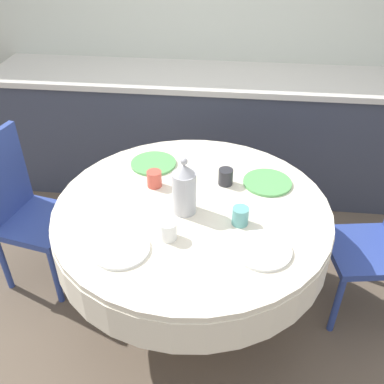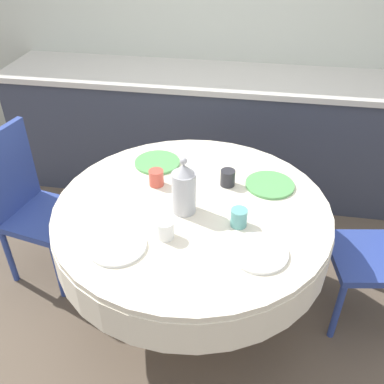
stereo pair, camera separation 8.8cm
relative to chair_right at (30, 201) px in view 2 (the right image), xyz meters
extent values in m
plane|color=brown|center=(1.00, -0.20, -0.51)|extent=(12.00, 12.00, 0.00)
cube|color=beige|center=(1.00, 1.48, 0.79)|extent=(7.00, 0.05, 2.60)
cube|color=#383D4C|center=(1.00, 1.14, -0.07)|extent=(3.20, 0.60, 0.88)
cube|color=beige|center=(1.00, 1.14, 0.39)|extent=(3.24, 0.64, 0.04)
cylinder|color=brown|center=(1.00, -0.20, -0.49)|extent=(0.44, 0.44, 0.04)
cylinder|color=brown|center=(1.00, -0.20, -0.22)|extent=(0.11, 0.11, 0.51)
cylinder|color=silver|center=(1.00, -0.20, 0.12)|extent=(1.34, 1.34, 0.18)
cylinder|color=silver|center=(1.00, -0.20, 0.23)|extent=(1.33, 1.33, 0.03)
cube|color=#2D428E|center=(1.92, -0.05, -0.09)|extent=(0.46, 0.46, 0.04)
cylinder|color=#2D428E|center=(1.77, -0.26, -0.31)|extent=(0.04, 0.04, 0.40)
cylinder|color=#2D428E|center=(1.72, 0.09, -0.31)|extent=(0.04, 0.04, 0.40)
cylinder|color=#2D428E|center=(2.07, 0.15, -0.31)|extent=(0.04, 0.04, 0.40)
cube|color=#2D428E|center=(0.08, -0.02, -0.09)|extent=(0.47, 0.47, 0.04)
cube|color=#2D428E|center=(-0.10, 0.02, 0.18)|extent=(0.11, 0.38, 0.51)
cylinder|color=#2D428E|center=(0.29, 0.12, -0.31)|extent=(0.04, 0.04, 0.40)
cylinder|color=#2D428E|center=(0.22, -0.22, -0.31)|extent=(0.04, 0.04, 0.40)
cylinder|color=#2D428E|center=(-0.06, 0.19, -0.31)|extent=(0.04, 0.04, 0.40)
cylinder|color=#2D428E|center=(-0.13, -0.15, -0.31)|extent=(0.04, 0.04, 0.40)
cylinder|color=white|center=(0.73, -0.55, 0.25)|extent=(0.25, 0.25, 0.01)
cylinder|color=white|center=(0.92, -0.45, 0.28)|extent=(0.08, 0.08, 0.08)
cylinder|color=white|center=(1.32, -0.49, 0.25)|extent=(0.25, 0.25, 0.01)
cylinder|color=#5BA39E|center=(1.23, -0.31, 0.28)|extent=(0.08, 0.08, 0.08)
cylinder|color=#5BA85B|center=(0.74, 0.15, 0.25)|extent=(0.25, 0.25, 0.01)
cylinder|color=#CC4C3D|center=(0.79, -0.06, 0.28)|extent=(0.08, 0.08, 0.08)
cylinder|color=#5BA85B|center=(1.36, 0.03, 0.25)|extent=(0.25, 0.25, 0.01)
cylinder|color=#28282D|center=(1.15, 0.00, 0.28)|extent=(0.08, 0.08, 0.08)
cylinder|color=#B2B2B7|center=(0.97, -0.25, 0.35)|extent=(0.11, 0.11, 0.21)
cone|color=#B2B2B7|center=(0.97, -0.25, 0.47)|extent=(0.10, 0.10, 0.05)
sphere|color=#B2B2B7|center=(0.97, -0.25, 0.51)|extent=(0.03, 0.03, 0.03)
camera|label=1|loc=(1.18, -1.83, 1.48)|focal=40.00mm
camera|label=2|loc=(1.27, -1.82, 1.48)|focal=40.00mm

